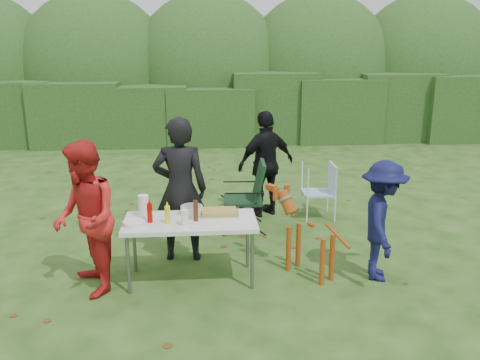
{
  "coord_description": "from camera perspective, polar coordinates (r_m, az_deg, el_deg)",
  "views": [
    {
      "loc": [
        -0.25,
        -5.42,
        2.75
      ],
      "look_at": [
        0.22,
        0.71,
        1.0
      ],
      "focal_mm": 38.0,
      "sensor_mm": 36.0,
      "label": 1
    }
  ],
  "objects": [
    {
      "name": "pasta_bowl",
      "position": [
        5.96,
        -5.45,
        -3.38
      ],
      "size": [
        0.26,
        0.26,
        0.1
      ],
      "primitive_type": "cylinder",
      "color": "silver",
      "rests_on": "folding_table"
    },
    {
      "name": "camping_chair",
      "position": [
        7.36,
        0.31,
        -1.78
      ],
      "size": [
        0.67,
        0.67,
        1.03
      ],
      "primitive_type": null,
      "rotation": [
        0.0,
        0.0,
        3.09
      ],
      "color": "black",
      "rests_on": "ground"
    },
    {
      "name": "person_cook",
      "position": [
        6.33,
        -6.73,
        -1.07
      ],
      "size": [
        0.68,
        0.46,
        1.83
      ],
      "primitive_type": "imported",
      "rotation": [
        0.0,
        0.0,
        3.11
      ],
      "color": "black",
      "rests_on": "ground"
    },
    {
      "name": "hedge_row",
      "position": [
        13.56,
        -3.36,
        7.81
      ],
      "size": [
        22.0,
        1.4,
        1.7
      ],
      "primitive_type": "cube",
      "color": "#23471C",
      "rests_on": "ground"
    },
    {
      "name": "lawn_chair",
      "position": [
        7.98,
        8.77,
        -1.17
      ],
      "size": [
        0.52,
        0.52,
        0.87
      ],
      "primitive_type": null,
      "rotation": [
        0.0,
        0.0,
        3.13
      ],
      "color": "teal",
      "rests_on": "ground"
    },
    {
      "name": "folding_table",
      "position": [
        5.81,
        -5.6,
        -5.0
      ],
      "size": [
        1.5,
        0.7,
        0.74
      ],
      "color": "silver",
      "rests_on": "ground"
    },
    {
      "name": "focaccia_bread",
      "position": [
        5.93,
        -2.36,
        -3.53
      ],
      "size": [
        0.4,
        0.26,
        0.04
      ],
      "primitive_type": "cube",
      "color": "#B1963E",
      "rests_on": "food_tray"
    },
    {
      "name": "ketchup_bottle",
      "position": [
        5.75,
        -10.1,
        -3.67
      ],
      "size": [
        0.06,
        0.06,
        0.22
      ],
      "primitive_type": "cylinder",
      "color": "#AB0700",
      "rests_on": "folding_table"
    },
    {
      "name": "plate_stack",
      "position": [
        5.72,
        -11.83,
        -4.78
      ],
      "size": [
        0.24,
        0.24,
        0.05
      ],
      "primitive_type": "cylinder",
      "color": "white",
      "rests_on": "folding_table"
    },
    {
      "name": "person_black_puffy",
      "position": [
        7.91,
        2.94,
        1.82
      ],
      "size": [
        1.05,
        0.77,
        1.66
      ],
      "primitive_type": "imported",
      "rotation": [
        0.0,
        0.0,
        3.57
      ],
      "color": "black",
      "rests_on": "ground"
    },
    {
      "name": "paper_towel_roll",
      "position": [
        5.93,
        -10.78,
        -2.9
      ],
      "size": [
        0.12,
        0.12,
        0.26
      ],
      "primitive_type": "cylinder",
      "color": "white",
      "rests_on": "folding_table"
    },
    {
      "name": "cup_stack",
      "position": [
        5.61,
        -6.22,
        -4.22
      ],
      "size": [
        0.08,
        0.08,
        0.18
      ],
      "primitive_type": "cylinder",
      "color": "white",
      "rests_on": "folding_table"
    },
    {
      "name": "person_red_jacket",
      "position": [
        5.72,
        -16.98,
        -4.23
      ],
      "size": [
        0.9,
        1.01,
        1.7
      ],
      "primitive_type": "imported",
      "rotation": [
        0.0,
        0.0,
        -1.2
      ],
      "color": "red",
      "rests_on": "ground"
    },
    {
      "name": "mustard_bottle",
      "position": [
        5.69,
        -8.15,
        -3.89
      ],
      "size": [
        0.06,
        0.06,
        0.2
      ],
      "primitive_type": "cylinder",
      "color": "yellow",
      "rests_on": "folding_table"
    },
    {
      "name": "beer_bottle",
      "position": [
        5.73,
        -4.99,
        -3.45
      ],
      "size": [
        0.06,
        0.06,
        0.24
      ],
      "primitive_type": "cylinder",
      "color": "#47230F",
      "rests_on": "folding_table"
    },
    {
      "name": "shrub_backdrop",
      "position": [
        15.07,
        -3.54,
        11.49
      ],
      "size": [
        20.0,
        2.6,
        3.2
      ],
      "primitive_type": "ellipsoid",
      "color": "#3D6628",
      "rests_on": "ground"
    },
    {
      "name": "food_tray",
      "position": [
        5.94,
        -2.36,
        -3.79
      ],
      "size": [
        0.45,
        0.3,
        0.02
      ],
      "primitive_type": "cube",
      "color": "#B7B7BA",
      "rests_on": "folding_table"
    },
    {
      "name": "child",
      "position": [
        6.06,
        15.69,
        -4.44
      ],
      "size": [
        0.74,
        1.01,
        1.41
      ],
      "primitive_type": "imported",
      "rotation": [
        0.0,
        0.0,
        1.32
      ],
      "color": "#0F113D",
      "rests_on": "ground"
    },
    {
      "name": "ground",
      "position": [
        6.08,
        -1.61,
        -10.99
      ],
      "size": [
        80.0,
        80.0,
        0.0
      ],
      "primitive_type": "plane",
      "color": "#1E4211"
    },
    {
      "name": "dog",
      "position": [
        6.03,
        7.92,
        -6.34
      ],
      "size": [
        0.96,
        1.06,
        0.97
      ],
      "primitive_type": null,
      "rotation": [
        0.0,
        0.0,
        2.24
      ],
      "color": "#904011",
      "rests_on": "ground"
    }
  ]
}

